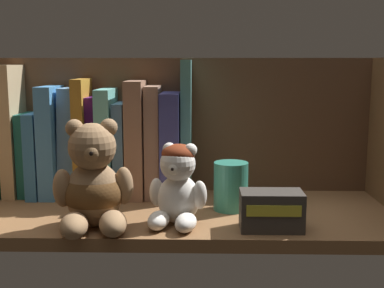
{
  "coord_description": "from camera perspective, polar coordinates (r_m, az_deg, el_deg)",
  "views": [
    {
      "loc": [
        5.14,
        -78.12,
        26.03
      ],
      "look_at": [
        3.25,
        0.0,
        13.13
      ],
      "focal_mm": 46.16,
      "sensor_mm": 36.0,
      "label": 1
    }
  ],
  "objects": [
    {
      "name": "book_12",
      "position": [
        0.91,
        -2.37,
        0.09
      ],
      "size": [
        3.34,
        14.81,
        18.82
      ],
      "primitive_type": "cube",
      "color": "navy",
      "rests_on": "shelf_board"
    },
    {
      "name": "book_6",
      "position": [
        0.93,
        -12.17,
        0.86
      ],
      "size": [
        2.02,
        12.61,
        21.22
      ],
      "primitive_type": "cube",
      "rotation": [
        0.0,
        0.0,
        0.0
      ],
      "color": "#B07926",
      "rests_on": "shelf_board"
    },
    {
      "name": "book_11",
      "position": [
        0.91,
        -4.36,
        0.46
      ],
      "size": [
        2.55,
        11.94,
        19.99
      ],
      "primitive_type": "cube",
      "color": "#946F5B",
      "rests_on": "shelf_board"
    },
    {
      "name": "book_1",
      "position": [
        0.97,
        -19.57,
        1.57
      ],
      "size": [
        2.37,
        12.05,
        23.65
      ],
      "primitive_type": "cube",
      "rotation": [
        0.0,
        -0.0,
        0.0
      ],
      "color": "tan",
      "rests_on": "shelf_board"
    },
    {
      "name": "small_product_box",
      "position": [
        0.73,
        9.15,
        -7.59
      ],
      "size": [
        9.05,
        5.28,
        5.67
      ],
      "color": "#38332D",
      "rests_on": "shelf_board"
    },
    {
      "name": "teddy_bear_larger",
      "position": [
        0.74,
        -11.32,
        -4.74
      ],
      "size": [
        11.92,
        12.75,
        16.06
      ],
      "color": "#93704C",
      "rests_on": "shelf_board"
    },
    {
      "name": "book_0",
      "position": [
        0.98,
        -21.2,
        0.08
      ],
      "size": [
        3.82,
        12.0,
        18.6
      ],
      "primitive_type": "cube",
      "rotation": [
        0.0,
        0.02,
        0.0
      ],
      "color": "#276D65",
      "rests_on": "shelf_board"
    },
    {
      "name": "book_9",
      "position": [
        0.92,
        -7.94,
        -0.45
      ],
      "size": [
        1.97,
        13.18,
        17.0
      ],
      "primitive_type": "cube",
      "rotation": [
        0.0,
        0.0,
        0.0
      ],
      "color": "#4A6F91",
      "rests_on": "shelf_board"
    },
    {
      "name": "pillar_candle",
      "position": [
        0.82,
        4.5,
        -4.88
      ],
      "size": [
        5.64,
        5.64,
        7.96
      ],
      "primitive_type": "cylinder",
      "color": "#2D7A66",
      "rests_on": "shelf_board"
    },
    {
      "name": "book_3",
      "position": [
        0.96,
        -16.96,
        -0.91
      ],
      "size": [
        2.04,
        14.24,
        15.25
      ],
      "primitive_type": "cube",
      "color": "teal",
      "rests_on": "shelf_board"
    },
    {
      "name": "book_10",
      "position": [
        0.91,
        -6.27,
        0.75
      ],
      "size": [
        3.1,
        13.69,
        20.9
      ],
      "primitive_type": "cube",
      "color": "#8B644D",
      "rests_on": "shelf_board"
    },
    {
      "name": "shelf_board",
      "position": [
        0.82,
        -2.29,
        -8.37
      ],
      "size": [
        71.49,
        26.75,
        2.0
      ],
      "primitive_type": "cube",
      "color": "brown",
      "rests_on": "ground"
    },
    {
      "name": "book_4",
      "position": [
        0.95,
        -15.49,
        0.47
      ],
      "size": [
        2.84,
        13.95,
        19.94
      ],
      "primitive_type": "cube",
      "color": "#488BCA",
      "rests_on": "shelf_board"
    },
    {
      "name": "shelf_back_panel",
      "position": [
        0.93,
        -1.8,
        1.6
      ],
      "size": [
        73.89,
        1.2,
        26.9
      ],
      "primitive_type": "cube",
      "color": "brown",
      "rests_on": "ground"
    },
    {
      "name": "book_5",
      "position": [
        0.94,
        -13.71,
        0.37
      ],
      "size": [
        3.48,
        9.89,
        19.68
      ],
      "primitive_type": "cube",
      "rotation": [
        0.0,
        0.04,
        0.0
      ],
      "color": "#6796C2",
      "rests_on": "shelf_board"
    },
    {
      "name": "book_7",
      "position": [
        0.93,
        -10.9,
        -0.12
      ],
      "size": [
        2.26,
        10.06,
        18.07
      ],
      "primitive_type": "cube",
      "rotation": [
        0.0,
        -0.03,
        0.0
      ],
      "color": "#44125C",
      "rests_on": "shelf_board"
    },
    {
      "name": "book_8",
      "position": [
        0.92,
        -9.48,
        0.32
      ],
      "size": [
        2.61,
        14.71,
        19.49
      ],
      "primitive_type": "cube",
      "color": "#6EC2B8",
      "rests_on": "shelf_board"
    },
    {
      "name": "teddy_bear_smaller",
      "position": [
        0.74,
        -1.69,
        -4.91
      ],
      "size": [
        9.27,
        9.58,
        12.3
      ],
      "color": "white",
      "rests_on": "shelf_board"
    },
    {
      "name": "book_13",
      "position": [
        0.9,
        -0.62,
        1.88
      ],
      "size": [
        1.78,
        11.28,
        24.54
      ],
      "primitive_type": "cube",
      "color": "#49827C",
      "rests_on": "shelf_board"
    },
    {
      "name": "book_2",
      "position": [
        0.96,
        -18.15,
        -0.97
      ],
      "size": [
        1.77,
        10.99,
        15.02
      ],
      "primitive_type": "cube",
      "color": "#185A52",
      "rests_on": "shelf_board"
    }
  ]
}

